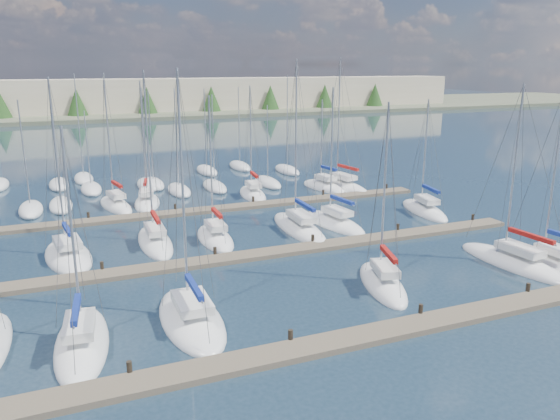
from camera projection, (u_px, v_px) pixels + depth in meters
name	position (u px, v px, depth m)	size (l,w,h in m)	color
ground	(161.00, 162.00, 80.35)	(400.00, 400.00, 0.00)	#233647
dock_near	(367.00, 336.00, 28.53)	(44.00, 1.93, 1.10)	#6B5E4C
dock_mid	(270.00, 253.00, 41.03)	(44.00, 1.93, 1.10)	#6B5E4C
dock_far	(218.00, 209.00, 53.53)	(44.00, 1.93, 1.10)	#6B5E4C
sailboat_l	(334.00, 223.00, 48.73)	(3.69, 8.68, 12.77)	white
sailboat_k	(299.00, 228.00, 47.22)	(3.15, 10.20, 15.07)	white
sailboat_q	(324.00, 187.00, 63.06)	(3.68, 7.62, 10.84)	white
sailboat_p	(253.00, 194.00, 59.48)	(3.21, 7.46, 12.47)	white
sailboat_r	(341.00, 185.00, 63.74)	(4.10, 9.85, 15.39)	white
sailboat_g	(551.00, 264.00, 38.61)	(3.40, 8.04, 13.16)	white
sailboat_f	(513.00, 263.00, 38.97)	(3.35, 9.61, 13.38)	white
sailboat_b	(82.00, 343.00, 27.74)	(3.55, 8.77, 11.83)	white
sailboat_m	(424.00, 210.00, 52.95)	(3.99, 8.50, 11.51)	white
sailboat_n	(116.00, 205.00, 54.81)	(3.61, 7.93, 13.87)	white
sailboat_i	(155.00, 242.00, 43.54)	(2.72, 8.81, 14.25)	white
sailboat_d	(383.00, 283.00, 35.24)	(4.37, 7.85, 12.45)	white
sailboat_c	(191.00, 319.00, 30.37)	(3.42, 8.82, 14.47)	white
sailboat_h	(68.00, 256.00, 40.34)	(4.04, 8.55, 13.82)	white
sailboat_o	(147.00, 203.00, 55.81)	(3.83, 7.24, 13.09)	white
sailboat_j	(215.00, 238.00, 44.50)	(2.79, 7.30, 12.32)	white
distant_boats	(150.00, 184.00, 64.18)	(36.93, 20.75, 13.30)	#9EA0A5
shoreline	(53.00, 88.00, 153.71)	(400.00, 60.00, 38.00)	#666B51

